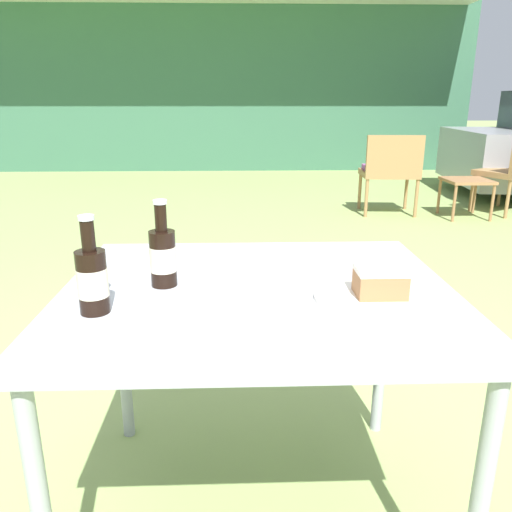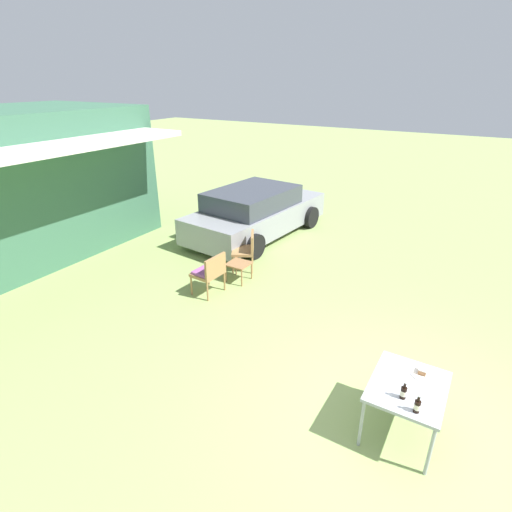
# 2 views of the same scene
# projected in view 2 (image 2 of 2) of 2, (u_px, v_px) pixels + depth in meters

# --- Properties ---
(ground_plane) EXTENTS (60.00, 60.00, 0.00)m
(ground_plane) POSITION_uv_depth(u_px,v_px,m) (399.00, 431.00, 4.88)
(ground_plane) COLOR #8CA35B
(parked_car) EXTENTS (4.45, 2.35, 1.30)m
(parked_car) POSITION_uv_depth(u_px,v_px,m) (256.00, 212.00, 10.72)
(parked_car) COLOR gray
(parked_car) RESTS_ON ground_plane
(wicker_chair_cushioned) EXTENTS (0.60, 0.51, 0.84)m
(wicker_chair_cushioned) POSITION_uv_depth(u_px,v_px,m) (210.00, 271.00, 7.79)
(wicker_chair_cushioned) COLOR #9E7547
(wicker_chair_cushioned) RESTS_ON ground_plane
(wicker_chair_plain) EXTENTS (0.73, 0.70, 0.84)m
(wicker_chair_plain) POSITION_uv_depth(u_px,v_px,m) (246.00, 248.00, 8.82)
(wicker_chair_plain) COLOR #9E7547
(wicker_chair_plain) RESTS_ON ground_plane
(garden_side_table) EXTENTS (0.44, 0.45, 0.40)m
(garden_side_table) POSITION_uv_depth(u_px,v_px,m) (239.00, 265.00, 8.35)
(garden_side_table) COLOR #996B42
(garden_side_table) RESTS_ON ground_plane
(patio_table) EXTENTS (0.99, 0.82, 0.72)m
(patio_table) POSITION_uv_depth(u_px,v_px,m) (408.00, 389.00, 4.62)
(patio_table) COLOR #9EA3A8
(patio_table) RESTS_ON ground_plane
(cake_on_plate) EXTENTS (0.25, 0.25, 0.08)m
(cake_on_plate) POSITION_uv_depth(u_px,v_px,m) (422.00, 372.00, 4.75)
(cake_on_plate) COLOR silver
(cake_on_plate) RESTS_ON patio_table
(cola_bottle_near) EXTENTS (0.07, 0.07, 0.22)m
(cola_bottle_near) POSITION_uv_depth(u_px,v_px,m) (404.00, 392.00, 4.38)
(cola_bottle_near) COLOR black
(cola_bottle_near) RESTS_ON patio_table
(cola_bottle_far) EXTENTS (0.07, 0.07, 0.22)m
(cola_bottle_far) POSITION_uv_depth(u_px,v_px,m) (417.00, 406.00, 4.20)
(cola_bottle_far) COLOR black
(cola_bottle_far) RESTS_ON patio_table
(fork) EXTENTS (0.16, 0.05, 0.01)m
(fork) POSITION_uv_depth(u_px,v_px,m) (422.00, 377.00, 4.71)
(fork) COLOR silver
(fork) RESTS_ON patio_table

